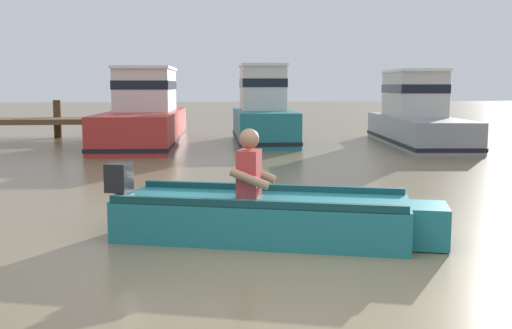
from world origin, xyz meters
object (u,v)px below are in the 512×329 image
(rowboat_with_person, at_px, (269,216))
(moored_boat_grey, at_px, (416,117))
(moored_boat_teal, at_px, (263,114))
(moored_boat_red, at_px, (145,116))

(rowboat_with_person, relative_size, moored_boat_grey, 0.58)
(rowboat_with_person, bearing_deg, moored_boat_grey, 61.50)
(rowboat_with_person, relative_size, moored_boat_teal, 0.79)
(moored_boat_red, distance_m, moored_boat_grey, 7.74)
(moored_boat_red, relative_size, moored_boat_teal, 1.45)
(rowboat_with_person, xyz_separation_m, moored_boat_teal, (1.39, 11.32, 0.59))
(moored_boat_teal, relative_size, moored_boat_grey, 0.74)
(moored_boat_red, xyz_separation_m, moored_boat_grey, (7.71, -0.73, -0.03))
(rowboat_with_person, distance_m, moored_boat_red, 11.42)
(rowboat_with_person, xyz_separation_m, moored_boat_red, (-2.01, 11.23, 0.56))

